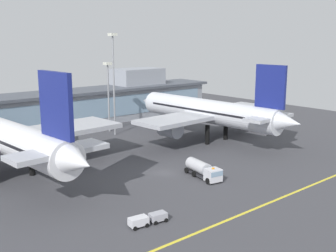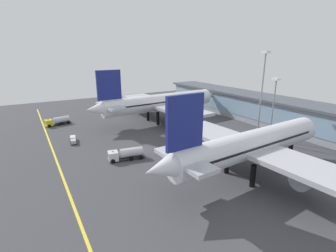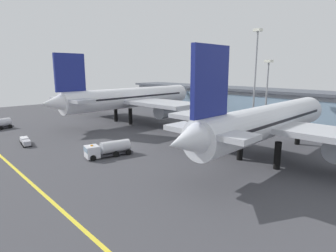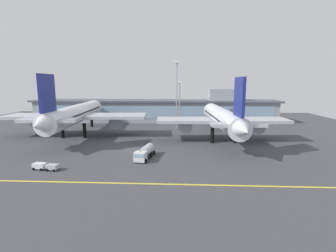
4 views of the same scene
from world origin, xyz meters
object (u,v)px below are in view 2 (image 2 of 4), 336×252
(fuel_tanker_truck, at_px, (125,154))
(baggage_tug_near, at_px, (73,140))
(apron_light_mast_centre, at_px, (262,85))
(airliner_near_left, at_px, (160,103))
(airliner_near_right, at_px, (251,145))
(service_truck_far, at_px, (57,121))
(apron_light_mast_west, at_px, (274,98))

(fuel_tanker_truck, xyz_separation_m, baggage_tug_near, (-19.87, -8.92, -0.72))
(apron_light_mast_centre, bearing_deg, fuel_tanker_truck, -99.96)
(airliner_near_left, distance_m, airliner_near_right, 49.15)
(airliner_near_right, distance_m, fuel_tanker_truck, 30.12)
(airliner_near_right, bearing_deg, service_truck_far, 112.66)
(airliner_near_right, xyz_separation_m, baggage_tug_near, (-41.57, -29.03, -6.38))
(airliner_near_left, relative_size, fuel_tanker_truck, 6.06)
(apron_light_mast_west, bearing_deg, service_truck_far, -132.40)
(airliner_near_right, height_order, apron_light_mast_west, airliner_near_right)
(service_truck_far, bearing_deg, baggage_tug_near, 81.71)
(service_truck_far, distance_m, apron_light_mast_centre, 72.19)
(airliner_near_right, height_order, baggage_tug_near, airliner_near_right)
(airliner_near_right, height_order, apron_light_mast_centre, apron_light_mast_centre)
(fuel_tanker_truck, relative_size, service_truck_far, 1.00)
(fuel_tanker_truck, bearing_deg, airliner_near_right, 143.48)
(apron_light_mast_centre, bearing_deg, airliner_near_right, -53.59)
(airliner_near_right, relative_size, service_truck_far, 5.40)
(fuel_tanker_truck, bearing_deg, baggage_tug_near, -55.18)
(baggage_tug_near, bearing_deg, service_truck_far, 12.36)
(service_truck_far, bearing_deg, airliner_near_left, 144.72)
(airliner_near_left, xyz_separation_m, airliner_near_right, (48.91, -4.82, -0.31))
(apron_light_mast_west, bearing_deg, apron_light_mast_centre, -103.79)
(service_truck_far, relative_size, apron_light_mast_centre, 0.35)
(apron_light_mast_centre, bearing_deg, airliner_near_left, -156.24)
(fuel_tanker_truck, distance_m, baggage_tug_near, 21.79)
(airliner_near_left, distance_m, apron_light_mast_centre, 38.59)
(baggage_tug_near, bearing_deg, apron_light_mast_centre, -110.62)
(airliner_near_left, relative_size, baggage_tug_near, 9.83)
(airliner_near_right, relative_size, baggage_tug_near, 8.78)
(airliner_near_left, bearing_deg, baggage_tug_near, -171.70)
(airliner_near_left, relative_size, apron_light_mast_centre, 2.14)
(airliner_near_left, height_order, service_truck_far, airliner_near_left)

